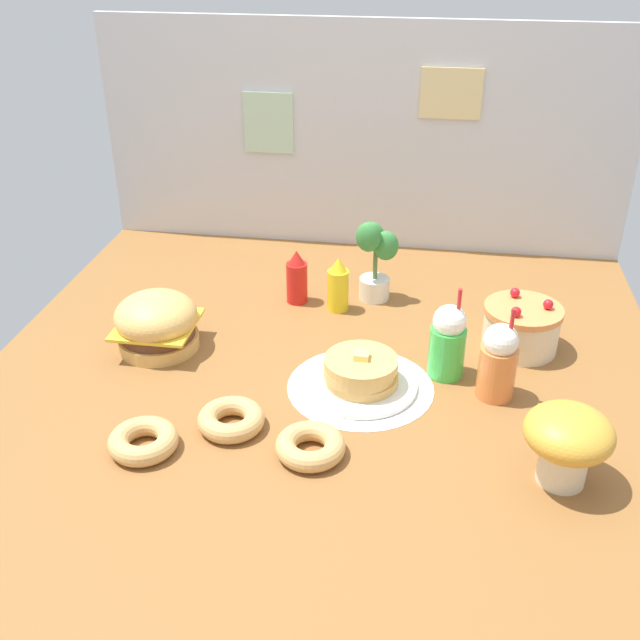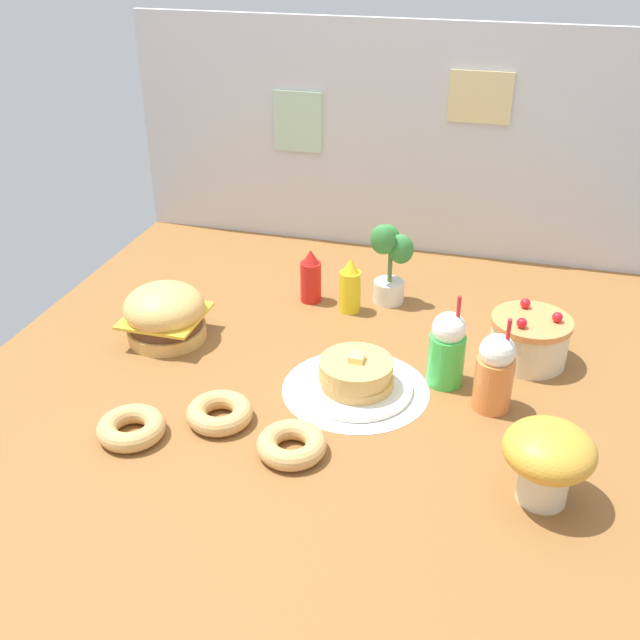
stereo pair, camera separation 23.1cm
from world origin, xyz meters
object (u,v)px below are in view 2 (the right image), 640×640
ketchup_bottle (311,277)px  potted_plant (390,260)px  burger (165,314)px  mushroom_stool (548,456)px  donut_vanilla (292,444)px  donut_pink_glaze (131,427)px  mustard_bottle (350,287)px  orange_float_cup (495,372)px  donut_chocolate (220,412)px  layer_cake (529,339)px  cream_soda_cup (447,349)px  pancake_stack (356,377)px

ketchup_bottle → potted_plant: bearing=14.4°
burger → mushroom_stool: size_ratio=1.21×
burger → donut_vanilla: 0.75m
donut_pink_glaze → donut_vanilla: bearing=6.1°
mustard_bottle → mushroom_stool: bearing=-50.3°
orange_float_cup → donut_chocolate: orange_float_cup is taller
burger → ketchup_bottle: size_ratio=1.33×
layer_cake → orange_float_cup: 0.31m
donut_chocolate → potted_plant: (0.32, 0.85, 0.14)m
ketchup_bottle → donut_pink_glaze: 0.95m
burger → ketchup_bottle: bearing=44.9°
cream_soda_cup → mushroom_stool: bearing=-56.7°
layer_cake → donut_pink_glaze: size_ratio=1.34×
burger → orange_float_cup: size_ratio=0.88×
orange_float_cup → mushroom_stool: (0.15, -0.36, 0.01)m
pancake_stack → mustard_bottle: mustard_bottle is taller
pancake_stack → donut_vanilla: (-0.10, -0.34, -0.02)m
cream_soda_cup → donut_pink_glaze: size_ratio=1.61×
burger → potted_plant: potted_plant is taller
ketchup_bottle → donut_chocolate: ketchup_bottle is taller
donut_pink_glaze → potted_plant: size_ratio=0.61×
mustard_bottle → orange_float_cup: bearing=-41.0°
burger → donut_pink_glaze: burger is taller
orange_float_cup → mushroom_stool: bearing=-67.4°
mustard_bottle → orange_float_cup: (0.54, -0.47, 0.03)m
layer_cake → ketchup_bottle: ketchup_bottle is taller
burger → ketchup_bottle: (0.39, 0.39, 0.00)m
pancake_stack → donut_chocolate: bearing=-143.0°
mustard_bottle → potted_plant: potted_plant is taller
ketchup_bottle → donut_chocolate: 0.78m
donut_pink_glaze → mushroom_stool: (1.10, 0.05, 0.10)m
orange_float_cup → donut_chocolate: (-0.74, -0.28, -0.09)m
ketchup_bottle → donut_chocolate: bearing=-93.3°
pancake_stack → orange_float_cup: size_ratio=1.13×
pancake_stack → mushroom_stool: (0.55, -0.34, 0.09)m
pancake_stack → potted_plant: (-0.02, 0.60, 0.12)m
donut_vanilla → mushroom_stool: size_ratio=0.85×
mushroom_stool → potted_plant: bearing=121.2°
orange_float_cup → donut_pink_glaze: bearing=-156.8°
pancake_stack → orange_float_cup: bearing=3.3°
donut_pink_glaze → cream_soda_cup: bearing=31.9°
donut_vanilla → mushroom_stool: (0.65, -0.00, 0.10)m
mustard_bottle → donut_vanilla: (0.04, -0.82, -0.06)m
donut_chocolate → pancake_stack: bearing=37.0°
orange_float_cup → mushroom_stool: size_ratio=1.36×
burger → pancake_stack: 0.70m
mustard_bottle → donut_chocolate: (-0.20, -0.74, -0.06)m
layer_cake → donut_chocolate: (-0.83, -0.57, -0.05)m
pancake_stack → mustard_bottle: bearing=105.5°
pancake_stack → cream_soda_cup: bearing=24.5°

